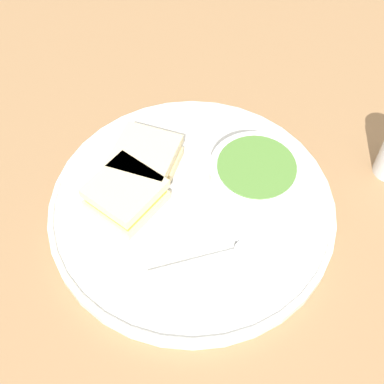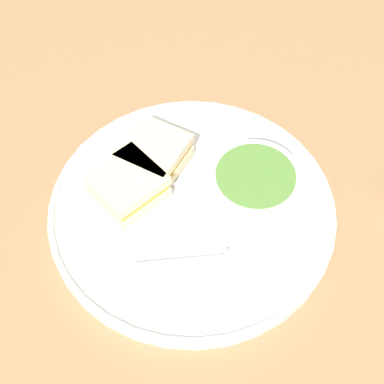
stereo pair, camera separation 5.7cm
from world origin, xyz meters
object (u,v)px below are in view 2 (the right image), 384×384
spoon (229,256)px  sandwich_half_near (154,153)px  sandwich_half_far (128,185)px  soup_bowl (252,196)px

spoon → sandwich_half_near: bearing=117.1°
sandwich_half_near → sandwich_half_far: bearing=147.3°
soup_bowl → spoon: size_ratio=0.74×
soup_bowl → sandwich_half_far: size_ratio=0.97×
spoon → sandwich_half_far: (0.08, 0.11, 0.01)m
sandwich_half_near → sandwich_half_far: 0.05m
soup_bowl → spoon: 0.07m
soup_bowl → sandwich_half_far: 0.14m
soup_bowl → sandwich_half_near: (0.08, 0.10, -0.02)m
soup_bowl → spoon: soup_bowl is taller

